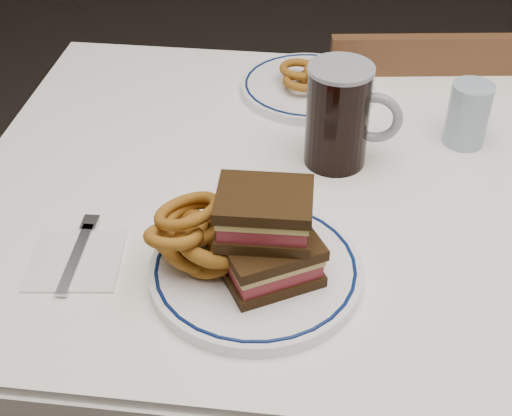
# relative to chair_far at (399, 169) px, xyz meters

# --- Properties ---
(dining_table) EXTENTS (1.27, 0.87, 0.75)m
(dining_table) POSITION_rel_chair_far_xyz_m (-0.09, -0.48, 0.20)
(dining_table) COLOR white
(dining_table) RESTS_ON floor
(chair_far) EXTENTS (0.43, 0.43, 0.83)m
(chair_far) POSITION_rel_chair_far_xyz_m (0.00, 0.00, 0.00)
(chair_far) COLOR #462516
(chair_far) RESTS_ON floor
(main_plate) EXTENTS (0.28, 0.28, 0.02)m
(main_plate) POSITION_rel_chair_far_xyz_m (-0.25, -0.70, 0.31)
(main_plate) COLOR white
(main_plate) RESTS_ON dining_table
(reuben_sandwich) EXTENTS (0.15, 0.14, 0.12)m
(reuben_sandwich) POSITION_rel_chair_far_xyz_m (-0.23, -0.71, 0.38)
(reuben_sandwich) COLOR black
(reuben_sandwich) RESTS_ON main_plate
(onion_rings_main) EXTENTS (0.14, 0.13, 0.11)m
(onion_rings_main) POSITION_rel_chair_far_xyz_m (-0.32, -0.70, 0.36)
(onion_rings_main) COLOR #6C320E
(onion_rings_main) RESTS_ON main_plate
(ketchup_ramekin) EXTENTS (0.06, 0.06, 0.03)m
(ketchup_ramekin) POSITION_rel_chair_far_xyz_m (-0.29, -0.63, 0.34)
(ketchup_ramekin) COLOR white
(ketchup_ramekin) RESTS_ON main_plate
(beer_mug) EXTENTS (0.15, 0.10, 0.17)m
(beer_mug) POSITION_rel_chair_far_xyz_m (-0.15, -0.42, 0.39)
(beer_mug) COLOR black
(beer_mug) RESTS_ON dining_table
(water_glass) EXTENTS (0.07, 0.07, 0.11)m
(water_glass) POSITION_rel_chair_far_xyz_m (0.05, -0.34, 0.35)
(water_glass) COLOR #91ACBB
(water_glass) RESTS_ON dining_table
(far_plate) EXTENTS (0.25, 0.25, 0.02)m
(far_plate) POSITION_rel_chair_far_xyz_m (-0.21, -0.20, 0.31)
(far_plate) COLOR white
(far_plate) RESTS_ON dining_table
(onion_rings_far) EXTENTS (0.11, 0.12, 0.07)m
(onion_rings_far) POSITION_rel_chair_far_xyz_m (-0.21, -0.21, 0.34)
(onion_rings_far) COLOR #6C320E
(onion_rings_far) RESTS_ON far_plate
(napkin_fork) EXTENTS (0.13, 0.16, 0.01)m
(napkin_fork) POSITION_rel_chair_far_xyz_m (-0.49, -0.70, 0.30)
(napkin_fork) COLOR white
(napkin_fork) RESTS_ON dining_table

